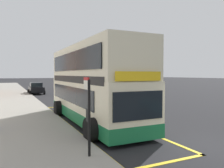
{
  "coord_description": "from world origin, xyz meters",
  "views": [
    {
      "loc": [
        -6.97,
        -5.59,
        2.8
      ],
      "look_at": [
        -1.27,
        6.44,
        2.21
      ],
      "focal_mm": 35.85,
      "sensor_mm": 36.0,
      "label": 1
    }
  ],
  "objects_px": {
    "parked_car_white_far": "(68,86)",
    "bus_stop_sign": "(88,109)",
    "parked_car_teal_distant": "(68,84)",
    "parked_car_black_kerbside": "(36,88)",
    "double_decker_bus": "(92,87)"
  },
  "relations": [
    {
      "from": "bus_stop_sign",
      "to": "parked_car_white_far",
      "type": "xyz_separation_m",
      "value": [
        7.45,
        31.86,
        -0.86
      ]
    },
    {
      "from": "parked_car_black_kerbside",
      "to": "parked_car_white_far",
      "type": "bearing_deg",
      "value": 44.49
    },
    {
      "from": "bus_stop_sign",
      "to": "parked_car_black_kerbside",
      "type": "xyz_separation_m",
      "value": [
        1.38,
        26.16,
        -0.86
      ]
    },
    {
      "from": "parked_car_black_kerbside",
      "to": "parked_car_teal_distant",
      "type": "distance_m",
      "value": 14.74
    },
    {
      "from": "bus_stop_sign",
      "to": "parked_car_teal_distant",
      "type": "distance_m",
      "value": 39.75
    },
    {
      "from": "double_decker_bus",
      "to": "parked_car_black_kerbside",
      "type": "height_order",
      "value": "double_decker_bus"
    },
    {
      "from": "parked_car_teal_distant",
      "to": "bus_stop_sign",
      "type": "bearing_deg",
      "value": -106.19
    },
    {
      "from": "parked_car_white_far",
      "to": "parked_car_teal_distant",
      "type": "distance_m",
      "value": 7.02
    },
    {
      "from": "bus_stop_sign",
      "to": "parked_car_teal_distant",
      "type": "xyz_separation_m",
      "value": [
        9.19,
        38.66,
        -0.86
      ]
    },
    {
      "from": "bus_stop_sign",
      "to": "parked_car_teal_distant",
      "type": "relative_size",
      "value": 0.61
    },
    {
      "from": "parked_car_white_far",
      "to": "parked_car_teal_distant",
      "type": "bearing_deg",
      "value": 78.46
    },
    {
      "from": "parked_car_black_kerbside",
      "to": "parked_car_white_far",
      "type": "xyz_separation_m",
      "value": [
        6.07,
        5.7,
        0.0
      ]
    },
    {
      "from": "parked_car_black_kerbside",
      "to": "parked_car_teal_distant",
      "type": "height_order",
      "value": "same"
    },
    {
      "from": "parked_car_white_far",
      "to": "bus_stop_sign",
      "type": "bearing_deg",
      "value": -100.34
    },
    {
      "from": "double_decker_bus",
      "to": "bus_stop_sign",
      "type": "distance_m",
      "value": 5.82
    }
  ]
}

